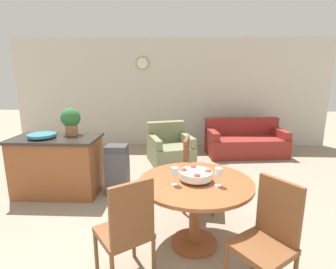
% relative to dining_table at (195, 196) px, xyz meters
% --- Properties ---
extents(wall_back, '(8.00, 0.09, 2.70)m').
position_rel_dining_table_xyz_m(wall_back, '(-0.42, 4.25, 0.78)').
color(wall_back, beige).
rests_on(wall_back, ground_plane).
extents(dining_table, '(1.18, 1.18, 0.74)m').
position_rel_dining_table_xyz_m(dining_table, '(0.00, 0.00, 0.00)').
color(dining_table, brown).
rests_on(dining_table, ground_plane).
extents(dining_chair_near_left, '(0.59, 0.59, 0.99)m').
position_rel_dining_table_xyz_m(dining_chair_near_left, '(-0.61, -0.56, -0.04)').
color(dining_chair_near_left, brown).
rests_on(dining_chair_near_left, ground_plane).
extents(dining_chair_near_right, '(0.59, 0.59, 0.99)m').
position_rel_dining_table_xyz_m(dining_chair_near_right, '(0.56, -0.61, -0.04)').
color(dining_chair_near_right, brown).
rests_on(dining_chair_near_right, ground_plane).
extents(dining_chair_far_side, '(0.48, 0.48, 0.99)m').
position_rel_dining_table_xyz_m(dining_chair_far_side, '(0.04, 0.83, -0.04)').
color(dining_chair_far_side, brown).
rests_on(dining_chair_far_side, ground_plane).
extents(fruit_bowl, '(0.34, 0.34, 0.13)m').
position_rel_dining_table_xyz_m(fruit_bowl, '(-0.00, 0.00, 0.24)').
color(fruit_bowl, silver).
rests_on(fruit_bowl, dining_table).
extents(wine_glass_left, '(0.07, 0.07, 0.18)m').
position_rel_dining_table_xyz_m(wine_glass_left, '(-0.22, -0.11, 0.30)').
color(wine_glass_left, silver).
rests_on(wine_glass_left, dining_table).
extents(wine_glass_right, '(0.07, 0.07, 0.18)m').
position_rel_dining_table_xyz_m(wine_glass_right, '(0.21, -0.12, 0.30)').
color(wine_glass_right, silver).
rests_on(wine_glass_right, dining_table).
extents(kitchen_island, '(1.28, 0.71, 0.89)m').
position_rel_dining_table_xyz_m(kitchen_island, '(-2.02, 1.20, -0.12)').
color(kitchen_island, brown).
rests_on(kitchen_island, ground_plane).
extents(teal_bowl, '(0.40, 0.40, 0.06)m').
position_rel_dining_table_xyz_m(teal_bowl, '(-2.19, 1.14, 0.36)').
color(teal_bowl, teal).
rests_on(teal_bowl, kitchen_island).
extents(potted_plant, '(0.30, 0.30, 0.42)m').
position_rel_dining_table_xyz_m(potted_plant, '(-1.84, 1.38, 0.56)').
color(potted_plant, '#A36642').
rests_on(potted_plant, kitchen_island).
extents(trash_bin, '(0.34, 0.28, 0.77)m').
position_rel_dining_table_xyz_m(trash_bin, '(-1.12, 1.23, -0.19)').
color(trash_bin, '#47474C').
rests_on(trash_bin, ground_plane).
extents(couch, '(1.81, 1.04, 0.81)m').
position_rel_dining_table_xyz_m(couch, '(1.35, 3.37, -0.29)').
color(couch, maroon).
rests_on(couch, ground_plane).
extents(armchair, '(1.06, 1.14, 0.82)m').
position_rel_dining_table_xyz_m(armchair, '(-0.36, 2.73, -0.29)').
color(armchair, '#7A7F5B').
rests_on(armchair, ground_plane).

